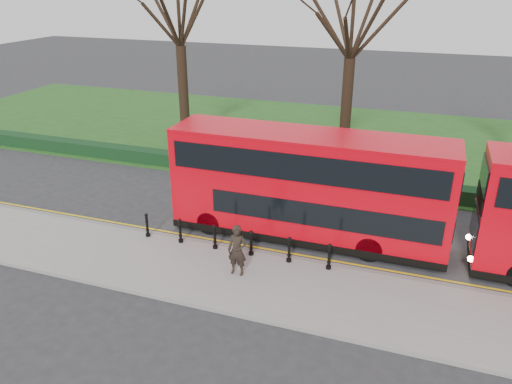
% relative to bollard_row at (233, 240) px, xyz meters
% --- Properties ---
extents(ground, '(120.00, 120.00, 0.00)m').
position_rel_bollard_row_xyz_m(ground, '(0.28, 1.35, -0.65)').
color(ground, '#28282B').
rests_on(ground, ground).
extents(pavement, '(60.00, 4.00, 0.15)m').
position_rel_bollard_row_xyz_m(pavement, '(0.28, -1.65, -0.57)').
color(pavement, gray).
rests_on(pavement, ground).
extents(kerb, '(60.00, 0.25, 0.16)m').
position_rel_bollard_row_xyz_m(kerb, '(0.28, 0.35, -0.57)').
color(kerb, slate).
rests_on(kerb, ground).
extents(grass_verge, '(60.00, 18.00, 0.06)m').
position_rel_bollard_row_xyz_m(grass_verge, '(0.28, 16.35, -0.62)').
color(grass_verge, '#1A4B19').
rests_on(grass_verge, ground).
extents(hedge, '(60.00, 0.90, 0.80)m').
position_rel_bollard_row_xyz_m(hedge, '(0.28, 8.15, -0.25)').
color(hedge, black).
rests_on(hedge, ground).
extents(yellow_line_outer, '(60.00, 0.10, 0.01)m').
position_rel_bollard_row_xyz_m(yellow_line_outer, '(0.28, 0.65, -0.64)').
color(yellow_line_outer, yellow).
rests_on(yellow_line_outer, ground).
extents(yellow_line_inner, '(60.00, 0.10, 0.01)m').
position_rel_bollard_row_xyz_m(yellow_line_inner, '(0.28, 0.85, -0.64)').
color(yellow_line_inner, yellow).
rests_on(yellow_line_inner, ground).
extents(tree_left, '(7.41, 7.41, 11.58)m').
position_rel_bollard_row_xyz_m(tree_left, '(-7.72, 11.35, 7.77)').
color(tree_left, black).
rests_on(tree_left, ground).
extents(tree_mid, '(7.15, 7.15, 11.17)m').
position_rel_bollard_row_xyz_m(tree_mid, '(2.28, 11.35, 7.47)').
color(tree_mid, black).
rests_on(tree_mid, ground).
extents(bollard_row, '(7.81, 0.15, 1.00)m').
position_rel_bollard_row_xyz_m(bollard_row, '(0.00, 0.00, 0.00)').
color(bollard_row, black).
rests_on(bollard_row, pavement).
extents(bus_lead, '(11.30, 2.59, 4.50)m').
position_rel_bollard_row_xyz_m(bus_lead, '(2.36, 2.46, 1.61)').
color(bus_lead, red).
rests_on(bus_lead, ground).
extents(pedestrian, '(0.72, 0.48, 1.94)m').
position_rel_bollard_row_xyz_m(pedestrian, '(0.75, -1.42, 0.47)').
color(pedestrian, black).
rests_on(pedestrian, pavement).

